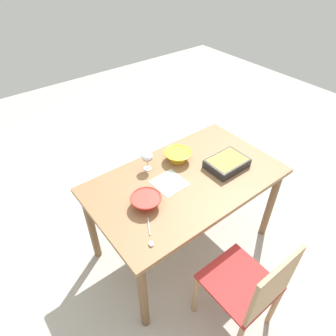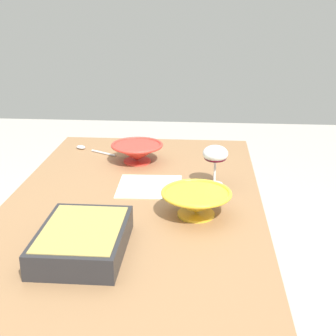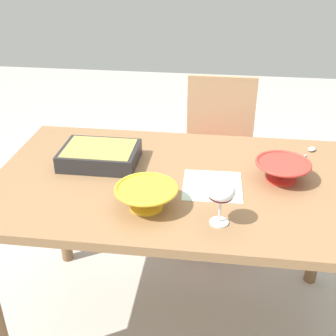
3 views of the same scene
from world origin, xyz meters
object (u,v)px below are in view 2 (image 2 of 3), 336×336
Objects in this scene: small_bowl at (196,202)px; serving_spoon at (88,149)px; wine_glass at (215,156)px; napkin at (150,186)px; mixing_bowl at (137,152)px; dining_table at (134,227)px; casserole_dish at (83,238)px.

serving_spoon is at bearing -141.56° from small_bowl.
napkin is at bearing -82.40° from wine_glass.
wine_glass is 0.26m from napkin.
mixing_bowl is 0.27m from napkin.
serving_spoon is at bearing -141.19° from napkin.
napkin is at bearing 162.92° from dining_table.
serving_spoon is at bearing -151.98° from dining_table.
casserole_dish is 0.88m from serving_spoon.
wine_glass reaches higher than dining_table.
dining_table is at bearing -17.08° from napkin.
napkin is at bearing 38.81° from serving_spoon.
casserole_dish is 0.38m from small_bowl.
small_bowl reaches higher than mixing_bowl.
small_bowl is (0.48, 0.25, 0.00)m from mixing_bowl.
casserole_dish is 0.72m from mixing_bowl.
dining_table is at bearing 5.98° from mixing_bowl.
dining_table is 6.43× the size of napkin.
dining_table is 0.37m from casserole_dish.
mixing_bowl is at bearing -162.86° from napkin.
casserole_dish is 0.48m from napkin.
mixing_bowl is at bearing -152.41° from small_bowl.
napkin reaches higher than dining_table.
serving_spoon is 0.50m from napkin.
casserole_dish is 1.37× the size of napkin.
casserole_dish is at bearing -14.29° from dining_table.
small_bowl is (-0.24, 0.29, 0.01)m from casserole_dish.
serving_spoon is (-0.61, -0.48, -0.04)m from small_bowl.
mixing_bowl is 0.94× the size of napkin.
small_bowl is at bearing -13.49° from wine_glass.
napkin is (0.03, -0.23, -0.11)m from wine_glass.
casserole_dish reaches higher than dining_table.
wine_glass is at bearing 144.33° from casserole_dish.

